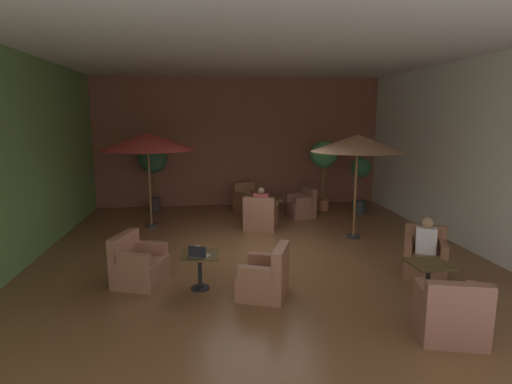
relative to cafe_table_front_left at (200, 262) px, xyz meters
name	(u,v)px	position (x,y,z in m)	size (l,w,h in m)	color
ground_plane	(259,254)	(1.23, 1.73, -0.49)	(9.41, 10.39, 0.02)	brown
wall_back_brick	(239,142)	(1.23, 6.89, 1.60)	(9.41, 0.08, 4.16)	brown
wall_left_accent	(20,160)	(-3.43, 1.73, 1.60)	(0.08, 10.39, 4.16)	#5D8546
wall_right_plain	(469,155)	(5.90, 1.73, 1.60)	(0.08, 10.39, 4.16)	silver
ceiling_slab	(259,51)	(1.23, 1.73, 3.70)	(9.41, 10.39, 0.06)	silver
cafe_table_front_left	(200,262)	(0.00, 0.00, 0.00)	(0.65, 0.65, 0.62)	black
armchair_front_left_north	(266,278)	(1.07, -0.40, -0.17)	(0.98, 1.01, 0.85)	#8D5A41
armchair_front_left_east	(138,266)	(-1.08, 0.37, -0.15)	(0.99, 1.02, 0.89)	#8B5A44
cafe_table_front_right	(268,202)	(1.87, 4.67, 0.02)	(0.75, 0.75, 0.62)	black
armchair_front_right_north	(261,217)	(1.53, 3.67, -0.15)	(0.99, 0.95, 0.89)	#8F5C46
armchair_front_right_east	(302,206)	(2.90, 4.91, -0.16)	(0.85, 0.87, 0.86)	brown
armchair_front_right_south	(248,202)	(1.39, 5.61, -0.15)	(0.97, 0.99, 0.91)	brown
cafe_table_mid_center	(428,274)	(3.62, -0.88, -0.04)	(0.65, 0.65, 0.62)	black
armchair_mid_center_north	(425,258)	(4.14, 0.18, -0.16)	(0.97, 0.97, 0.89)	brown
armchair_mid_center_east	(450,315)	(3.31, -2.01, -0.16)	(0.98, 0.97, 0.87)	brown
patio_umbrella_tall_red	(357,144)	(3.66, 2.62, 1.80)	(2.18, 2.18, 2.49)	#2D2D2D
patio_umbrella_center_beige	(148,142)	(-1.34, 4.25, 1.79)	(2.46, 2.46, 2.50)	#2D2D2D
potted_tree_left_corner	(361,177)	(4.77, 5.17, 0.61)	(0.60, 0.60, 1.70)	#313634
potted_tree_mid_left	(324,158)	(3.75, 5.68, 1.15)	(0.83, 0.83, 2.17)	#AE6A3F
potted_tree_mid_right	(153,162)	(-1.47, 6.15, 1.06)	(0.88, 0.88, 2.09)	#382B2D
patron_blue_shirt	(426,237)	(4.12, 0.14, 0.25)	(0.41, 0.35, 0.67)	silver
patron_by_window	(261,201)	(1.54, 3.71, 0.26)	(0.44, 0.32, 0.65)	#B94545
iced_drink_cup	(197,249)	(-0.04, 0.12, 0.19)	(0.08, 0.08, 0.11)	white
open_laptop	(199,254)	(-0.01, -0.14, 0.19)	(0.37, 0.33, 0.20)	#9EA0A5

